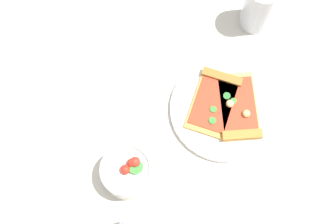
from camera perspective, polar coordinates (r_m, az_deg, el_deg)
name	(u,v)px	position (r m, az deg, el deg)	size (l,w,h in m)	color
ground_plane	(212,101)	(0.98, 5.87, 1.48)	(2.40, 2.40, 0.00)	beige
plate	(224,109)	(0.97, 7.57, 0.46)	(0.24, 0.24, 0.01)	white
pizza_slice_near	(239,111)	(0.96, 9.44, 0.11)	(0.17, 0.17, 0.02)	#E5B256
pizza_slice_far	(215,98)	(0.97, 6.34, 1.84)	(0.17, 0.14, 0.02)	gold
salad_bowl	(127,171)	(0.91, -5.48, -7.93)	(0.11, 0.11, 0.07)	white
soda_glass	(259,7)	(1.04, 12.10, 13.64)	(0.08, 0.08, 0.13)	silver
paper_napkin	(95,69)	(1.02, -9.77, 5.64)	(0.14, 0.16, 0.00)	white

